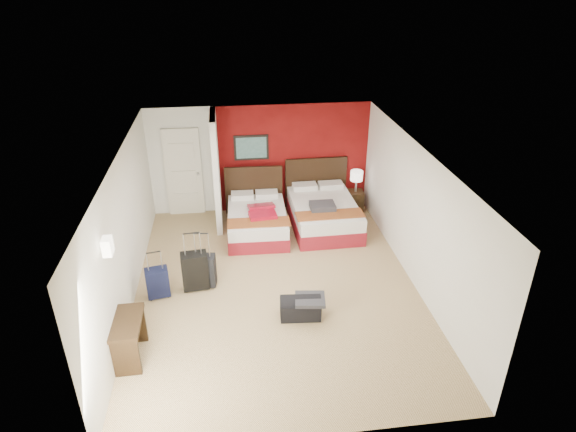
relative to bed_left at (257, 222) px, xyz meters
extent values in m
plane|color=tan|center=(0.19, -2.00, -0.27)|extent=(6.50, 6.50, 0.00)
cube|color=white|center=(0.19, 1.25, 0.98)|extent=(5.00, 0.04, 2.50)
cube|color=white|center=(-2.31, -2.00, 0.98)|extent=(0.04, 6.50, 2.50)
cube|color=black|center=(-0.01, 1.19, 1.28)|extent=(0.78, 0.03, 0.58)
cube|color=white|center=(-2.19, -3.50, 1.63)|extent=(0.12, 0.20, 0.24)
cube|color=maroon|center=(0.94, 1.23, 0.98)|extent=(3.50, 0.04, 2.50)
cube|color=silver|center=(-0.81, 0.61, 0.98)|extent=(0.12, 1.20, 2.50)
cube|color=silver|center=(-1.56, 1.20, 0.76)|extent=(0.82, 0.06, 2.05)
cube|color=white|center=(0.00, 0.00, 0.00)|extent=(1.30, 1.82, 0.53)
cube|color=silver|center=(1.48, 0.11, 0.03)|extent=(1.42, 2.00, 0.59)
cube|color=#A20D22|center=(0.10, -0.10, 0.32)|extent=(0.64, 0.82, 0.10)
cube|color=#3C3B40|center=(1.38, -0.19, 0.39)|extent=(0.52, 0.42, 0.13)
cube|color=black|center=(2.36, 0.78, -0.01)|extent=(0.39, 0.39, 0.51)
cylinder|color=white|center=(2.36, 0.78, 0.50)|extent=(0.35, 0.35, 0.51)
cube|color=black|center=(-1.24, -1.89, 0.08)|extent=(0.48, 0.33, 0.69)
cube|color=black|center=(-1.09, -1.83, 0.03)|extent=(0.43, 0.30, 0.60)
cube|color=black|center=(-1.88, -2.06, 0.00)|extent=(0.42, 0.30, 0.54)
cube|color=black|center=(0.50, -2.93, -0.10)|extent=(0.69, 0.40, 0.34)
cube|color=#313136|center=(0.65, -2.98, 0.10)|extent=(0.53, 0.47, 0.06)
cube|color=black|center=(-2.12, -3.55, 0.08)|extent=(0.43, 0.83, 0.69)
camera|label=1|loc=(-0.54, -9.32, 4.93)|focal=30.54mm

